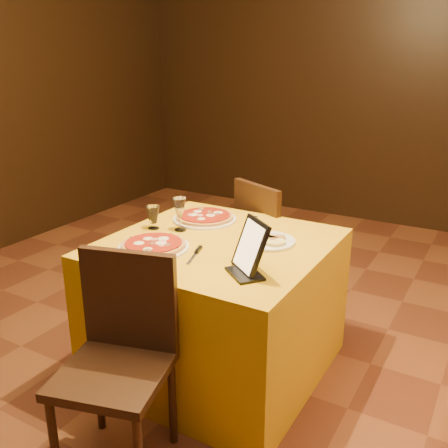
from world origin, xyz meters
The scene contains 14 objects.
floor centered at (0.00, 0.00, -0.01)m, with size 6.00×7.00×0.01m, color #5E2D19.
wall_back centered at (0.00, 3.50, 1.40)m, with size 6.00×0.01×2.80m, color black.
main_table centered at (-0.37, 0.43, 0.38)m, with size 1.10×1.10×0.75m, color gold.
chair_main_near centered at (-0.37, -0.40, 0.46)m, with size 0.45×0.45×0.91m, color black, non-canonical shape.
chair_main_far centered at (-0.37, 1.21, 0.46)m, with size 0.37×0.37×0.91m, color #311F10, non-canonical shape.
pizza_near centered at (-0.59, 0.18, 0.77)m, with size 0.35×0.35×0.03m.
pizza_far centered at (-0.61, 0.69, 0.77)m, with size 0.37×0.37×0.03m.
cutlet_dish centered at (-0.14, 0.55, 0.76)m, with size 0.29×0.29×0.03m.
wine_glass centered at (-0.64, 0.47, 0.84)m, with size 0.07×0.07×0.19m, color #F8E88C, non-canonical shape.
water_glass centered at (-0.78, 0.42, 0.81)m, with size 0.06×0.06×0.13m, color white, non-canonical shape.
tablet centered at (-0.05, 0.18, 0.87)m, with size 0.21×0.02×0.24m, color black.
knife centered at (-0.36, 0.18, 0.75)m, with size 0.19×0.02×0.01m, color silver.
fork_near centered at (-0.74, 0.22, 0.75)m, with size 0.17×0.02×0.01m, color #ABABB2.
fork_far centered at (-0.36, 0.82, 0.75)m, with size 0.17×0.02×0.01m, color silver.
Camera 1 is at (0.87, -1.65, 1.67)m, focal length 40.00 mm.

